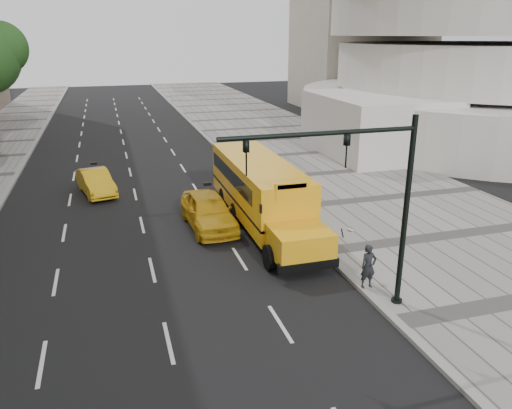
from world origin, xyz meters
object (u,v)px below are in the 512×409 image
object	(u,v)px
traffic_signal	(367,193)
school_bus	(260,188)
taxi_far	(96,182)
taxi_near	(208,211)
pedestrian	(368,266)

from	to	relation	value
traffic_signal	school_bus	bearing A→B (deg)	94.53
school_bus	taxi_far	bearing A→B (deg)	136.97
taxi_near	pedestrian	world-z (taller)	pedestrian
taxi_near	taxi_far	size ratio (longest dim) A/B	1.16
school_bus	pedestrian	bearing A→B (deg)	-77.61
taxi_near	traffic_signal	xyz separation A→B (m)	(3.19, -8.82, 3.26)
pedestrian	traffic_signal	bearing A→B (deg)	-129.57
traffic_signal	pedestrian	bearing A→B (deg)	51.70
school_bus	pedestrian	size ratio (longest dim) A/B	7.23
traffic_signal	taxi_near	bearing A→B (deg)	109.89
taxi_far	traffic_signal	size ratio (longest dim) A/B	0.65
taxi_near	school_bus	bearing A→B (deg)	-5.13
taxi_far	pedestrian	size ratio (longest dim) A/B	2.62
taxi_far	pedestrian	world-z (taller)	pedestrian
school_bus	pedestrian	distance (m)	7.73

